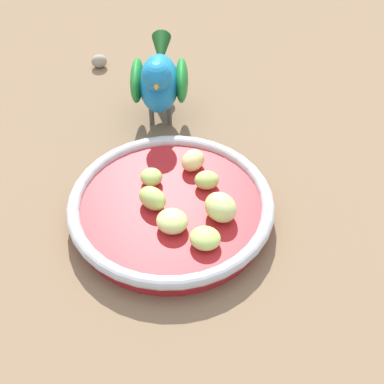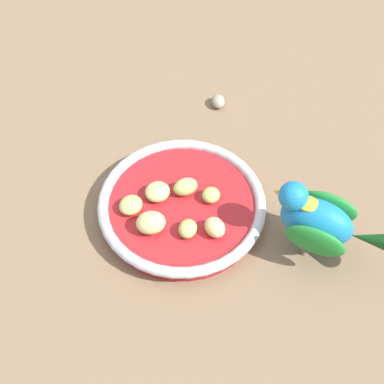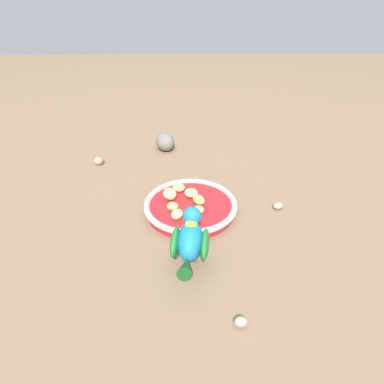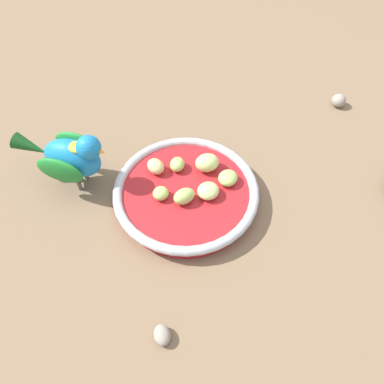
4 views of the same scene
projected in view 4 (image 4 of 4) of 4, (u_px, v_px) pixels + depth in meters
ground_plane at (175, 187)px, 0.66m from camera, size 4.00×4.00×0.00m
feeding_bowl at (186, 193)px, 0.63m from camera, size 0.24×0.24×0.03m
apple_piece_0 at (177, 164)px, 0.64m from camera, size 0.03×0.02×0.02m
apple_piece_1 at (184, 196)px, 0.60m from camera, size 0.04×0.04×0.02m
apple_piece_2 at (228, 178)px, 0.63m from camera, size 0.04×0.04×0.02m
apple_piece_3 at (156, 166)px, 0.64m from camera, size 0.04×0.04×0.02m
apple_piece_4 at (208, 191)px, 0.61m from camera, size 0.05×0.05×0.02m
apple_piece_5 at (207, 163)px, 0.64m from camera, size 0.05×0.05×0.03m
apple_piece_6 at (161, 193)px, 0.61m from camera, size 0.03×0.03×0.02m
parrot at (70, 156)px, 0.61m from camera, size 0.09×0.17×0.12m
pebble_1 at (339, 100)px, 0.78m from camera, size 0.03×0.03×0.02m
pebble_2 at (162, 335)px, 0.50m from camera, size 0.04×0.03×0.02m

